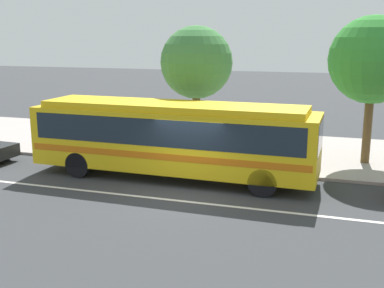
{
  "coord_description": "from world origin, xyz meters",
  "views": [
    {
      "loc": [
        5.11,
        -15.07,
        5.34
      ],
      "look_at": [
        -0.4,
        2.04,
        1.3
      ],
      "focal_mm": 44.83,
      "sensor_mm": 36.0,
      "label": 1
    }
  ],
  "objects_px": {
    "street_tree_mid_block": "(373,60)",
    "street_tree_near_stop": "(196,63)",
    "transit_bus": "(173,135)",
    "pedestrian_waiting_near_sign": "(242,141)",
    "bus_stop_sign": "(305,135)"
  },
  "relations": [
    {
      "from": "transit_bus",
      "to": "street_tree_near_stop",
      "type": "bearing_deg",
      "value": 92.83
    },
    {
      "from": "bus_stop_sign",
      "to": "transit_bus",
      "type": "bearing_deg",
      "value": -160.94
    },
    {
      "from": "pedestrian_waiting_near_sign",
      "to": "bus_stop_sign",
      "type": "bearing_deg",
      "value": -15.05
    },
    {
      "from": "pedestrian_waiting_near_sign",
      "to": "bus_stop_sign",
      "type": "distance_m",
      "value": 2.75
    },
    {
      "from": "bus_stop_sign",
      "to": "street_tree_near_stop",
      "type": "xyz_separation_m",
      "value": [
        -4.96,
        1.91,
        2.54
      ]
    },
    {
      "from": "bus_stop_sign",
      "to": "street_tree_near_stop",
      "type": "bearing_deg",
      "value": 159.0
    },
    {
      "from": "pedestrian_waiting_near_sign",
      "to": "bus_stop_sign",
      "type": "relative_size",
      "value": 0.7
    },
    {
      "from": "street_tree_mid_block",
      "to": "street_tree_near_stop",
      "type": "bearing_deg",
      "value": -174.57
    },
    {
      "from": "street_tree_mid_block",
      "to": "transit_bus",
      "type": "bearing_deg",
      "value": -149.12
    },
    {
      "from": "pedestrian_waiting_near_sign",
      "to": "transit_bus",
      "type": "bearing_deg",
      "value": -132.88
    },
    {
      "from": "transit_bus",
      "to": "street_tree_mid_block",
      "type": "bearing_deg",
      "value": 30.88
    },
    {
      "from": "transit_bus",
      "to": "bus_stop_sign",
      "type": "distance_m",
      "value": 5.06
    },
    {
      "from": "transit_bus",
      "to": "pedestrian_waiting_near_sign",
      "type": "bearing_deg",
      "value": 47.12
    },
    {
      "from": "transit_bus",
      "to": "bus_stop_sign",
      "type": "relative_size",
      "value": 4.55
    },
    {
      "from": "pedestrian_waiting_near_sign",
      "to": "street_tree_near_stop",
      "type": "distance_m",
      "value": 4.08
    }
  ]
}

